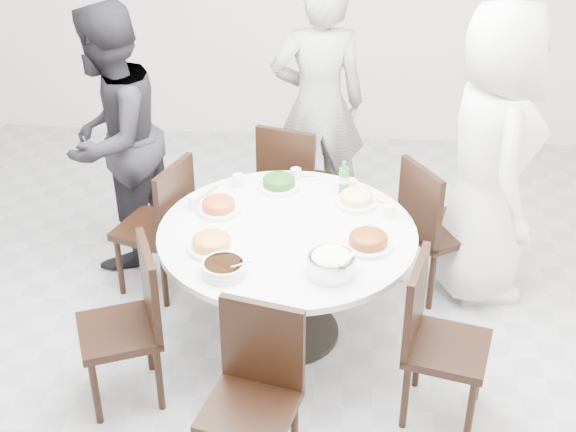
# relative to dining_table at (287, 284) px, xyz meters

# --- Properties ---
(floor) EXTENTS (6.00, 6.00, 0.01)m
(floor) POSITION_rel_dining_table_xyz_m (0.03, -0.11, -0.38)
(floor) COLOR #A6A6AB
(floor) RESTS_ON ground
(dining_table) EXTENTS (1.50, 1.50, 0.75)m
(dining_table) POSITION_rel_dining_table_xyz_m (0.00, 0.00, 0.00)
(dining_table) COLOR white
(dining_table) RESTS_ON floor
(chair_ne) EXTENTS (0.58, 0.58, 0.95)m
(chair_ne) POSITION_rel_dining_table_xyz_m (0.95, 0.57, 0.10)
(chair_ne) COLOR black
(chair_ne) RESTS_ON floor
(chair_n) EXTENTS (0.52, 0.52, 0.95)m
(chair_n) POSITION_rel_dining_table_xyz_m (-0.04, 1.12, 0.10)
(chair_n) COLOR black
(chair_n) RESTS_ON floor
(chair_nw) EXTENTS (0.53, 0.53, 0.95)m
(chair_nw) POSITION_rel_dining_table_xyz_m (-0.91, 0.43, 0.10)
(chair_nw) COLOR black
(chair_nw) RESTS_ON floor
(chair_sw) EXTENTS (0.55, 0.55, 0.95)m
(chair_sw) POSITION_rel_dining_table_xyz_m (-0.86, -0.62, 0.10)
(chair_sw) COLOR black
(chair_sw) RESTS_ON floor
(chair_s) EXTENTS (0.51, 0.51, 0.95)m
(chair_s) POSITION_rel_dining_table_xyz_m (-0.08, -1.14, 0.10)
(chair_s) COLOR black
(chair_s) RESTS_ON floor
(chair_se) EXTENTS (0.51, 0.51, 0.95)m
(chair_se) POSITION_rel_dining_table_xyz_m (0.89, -0.61, 0.10)
(chair_se) COLOR black
(chair_se) RESTS_ON floor
(diner_right) EXTENTS (0.72, 1.01, 1.94)m
(diner_right) POSITION_rel_dining_table_xyz_m (1.21, 0.63, 0.60)
(diner_right) COLOR silver
(diner_right) RESTS_ON floor
(diner_middle) EXTENTS (0.76, 0.57, 1.88)m
(diner_middle) POSITION_rel_dining_table_xyz_m (0.10, 1.40, 0.56)
(diner_middle) COLOR black
(diner_middle) RESTS_ON floor
(diner_left) EXTENTS (0.87, 1.02, 1.82)m
(diner_left) POSITION_rel_dining_table_xyz_m (-1.24, 0.79, 0.54)
(diner_left) COLOR black
(diner_left) RESTS_ON floor
(dish_greens) EXTENTS (0.26, 0.26, 0.07)m
(dish_greens) POSITION_rel_dining_table_xyz_m (-0.10, 0.50, 0.41)
(dish_greens) COLOR white
(dish_greens) RESTS_ON dining_table
(dish_pale) EXTENTS (0.25, 0.25, 0.07)m
(dish_pale) POSITION_rel_dining_table_xyz_m (0.39, 0.34, 0.41)
(dish_pale) COLOR white
(dish_pale) RESTS_ON dining_table
(dish_orange) EXTENTS (0.25, 0.25, 0.07)m
(dish_orange) POSITION_rel_dining_table_xyz_m (-0.43, 0.18, 0.41)
(dish_orange) COLOR white
(dish_orange) RESTS_ON dining_table
(dish_redbrown) EXTENTS (0.28, 0.28, 0.07)m
(dish_redbrown) POSITION_rel_dining_table_xyz_m (0.46, -0.13, 0.41)
(dish_redbrown) COLOR white
(dish_redbrown) RESTS_ON dining_table
(dish_tofu) EXTENTS (0.27, 0.27, 0.07)m
(dish_tofu) POSITION_rel_dining_table_xyz_m (-0.40, -0.23, 0.41)
(dish_tofu) COLOR white
(dish_tofu) RESTS_ON dining_table
(rice_bowl) EXTENTS (0.25, 0.25, 0.11)m
(rice_bowl) POSITION_rel_dining_table_xyz_m (0.27, -0.41, 0.43)
(rice_bowl) COLOR silver
(rice_bowl) RESTS_ON dining_table
(soup_bowl) EXTENTS (0.23, 0.23, 0.07)m
(soup_bowl) POSITION_rel_dining_table_xyz_m (-0.30, -0.46, 0.41)
(soup_bowl) COLOR white
(soup_bowl) RESTS_ON dining_table
(beverage_bottle) EXTENTS (0.06, 0.06, 0.22)m
(beverage_bottle) POSITION_rel_dining_table_xyz_m (0.31, 0.48, 0.48)
(beverage_bottle) COLOR #2C6E39
(beverage_bottle) RESTS_ON dining_table
(tea_cups) EXTENTS (0.07, 0.07, 0.08)m
(tea_cups) POSITION_rel_dining_table_xyz_m (-0.02, 0.61, 0.42)
(tea_cups) COLOR white
(tea_cups) RESTS_ON dining_table
(chopsticks) EXTENTS (0.24, 0.04, 0.01)m
(chopsticks) POSITION_rel_dining_table_xyz_m (-0.01, 0.64, 0.38)
(chopsticks) COLOR tan
(chopsticks) RESTS_ON dining_table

